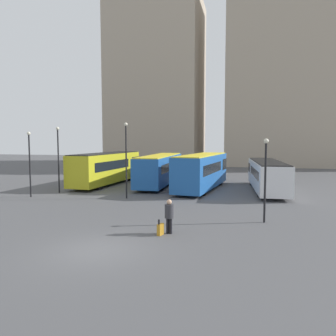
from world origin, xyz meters
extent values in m
plane|color=#4C4C4F|center=(0.00, 0.00, 0.00)|extent=(160.00, 160.00, 0.00)
cube|color=tan|center=(-11.21, 52.73, 16.37)|extent=(17.24, 16.65, 32.74)
cube|color=tan|center=(18.25, 52.73, 16.83)|extent=(31.32, 15.09, 33.65)
cube|color=gold|center=(-8.13, 19.65, 1.77)|extent=(3.36, 11.86, 2.98)
cube|color=black|center=(-7.81, 24.44, 2.15)|extent=(2.76, 2.32, 1.13)
cube|color=black|center=(-8.20, 18.60, 2.15)|extent=(3.10, 7.65, 0.89)
cube|color=black|center=(-8.13, 19.65, 3.30)|extent=(3.14, 11.61, 0.08)
cylinder|color=black|center=(-7.89, 23.27, 0.52)|extent=(2.54, 1.20, 1.04)
cylinder|color=black|center=(-8.38, 16.03, 0.52)|extent=(2.54, 1.20, 1.04)
cube|color=#1E56A3|center=(-2.54, 20.61, 1.66)|extent=(2.89, 12.44, 2.75)
cube|color=black|center=(-2.70, 25.68, 2.01)|extent=(2.61, 2.35, 1.04)
cube|color=black|center=(-2.51, 19.50, 2.01)|extent=(2.78, 7.99, 0.82)
cube|color=yellow|center=(-2.54, 20.61, 3.08)|extent=(2.68, 12.19, 0.08)
cylinder|color=black|center=(-2.66, 24.44, 0.53)|extent=(2.43, 1.12, 1.05)
cylinder|color=black|center=(-2.42, 16.78, 0.53)|extent=(2.43, 1.12, 1.05)
cube|color=#1E56A3|center=(2.14, 18.41, 1.75)|extent=(4.00, 11.24, 3.00)
cube|color=black|center=(2.73, 22.88, 2.13)|extent=(2.86, 2.35, 1.14)
cube|color=black|center=(2.01, 17.43, 2.13)|extent=(3.51, 7.32, 0.90)
cube|color=yellow|center=(2.14, 18.41, 3.29)|extent=(3.77, 11.00, 0.08)
cylinder|color=black|center=(2.59, 21.79, 0.46)|extent=(2.58, 1.24, 0.92)
cylinder|color=black|center=(1.70, 15.03, 0.46)|extent=(2.58, 1.24, 0.92)
cube|color=silver|center=(8.13, 18.75, 1.48)|extent=(3.20, 11.77, 2.41)
cube|color=black|center=(7.84, 23.51, 1.79)|extent=(2.64, 2.29, 0.91)
cube|color=black|center=(8.20, 17.70, 1.79)|extent=(2.97, 7.59, 0.72)
cube|color=black|center=(8.13, 18.75, 2.73)|extent=(2.99, 11.52, 0.08)
cylinder|color=black|center=(7.91, 22.35, 0.51)|extent=(2.44, 1.17, 1.02)
cylinder|color=black|center=(8.36, 15.15, 0.51)|extent=(2.44, 1.17, 1.02)
cylinder|color=black|center=(2.36, 3.20, 0.39)|extent=(0.19, 0.19, 0.79)
cylinder|color=black|center=(2.53, 3.16, 0.39)|extent=(0.19, 0.19, 0.79)
cylinder|color=#2D2D33|center=(2.45, 3.18, 1.13)|extent=(0.55, 0.55, 0.69)
sphere|color=tan|center=(2.45, 3.18, 1.61)|extent=(0.26, 0.26, 0.26)
cube|color=#B27A1E|center=(2.09, 2.81, 0.28)|extent=(0.28, 0.45, 0.56)
cube|color=black|center=(2.05, 2.67, 0.69)|extent=(0.10, 0.05, 0.25)
cylinder|color=black|center=(-3.15, 12.15, 2.93)|extent=(0.12, 0.12, 5.85)
sphere|color=beige|center=(-3.15, 12.15, 5.93)|extent=(0.28, 0.28, 0.28)
cylinder|color=black|center=(7.23, 6.56, 2.27)|extent=(0.12, 0.12, 4.55)
sphere|color=beige|center=(7.23, 6.56, 4.63)|extent=(0.28, 0.28, 0.28)
cylinder|color=black|center=(-9.96, 13.38, 2.81)|extent=(0.12, 0.12, 5.62)
sphere|color=beige|center=(-9.96, 13.38, 5.70)|extent=(0.28, 0.28, 0.28)
cylinder|color=black|center=(-11.07, 10.92, 2.57)|extent=(0.12, 0.12, 5.15)
sphere|color=beige|center=(-11.07, 10.92, 5.23)|extent=(0.28, 0.28, 0.28)
camera|label=1|loc=(6.06, -12.53, 4.69)|focal=35.00mm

